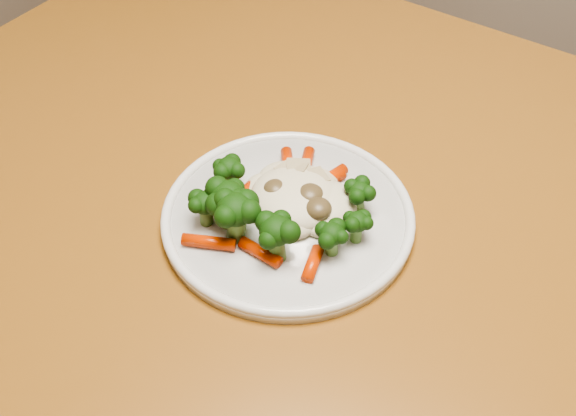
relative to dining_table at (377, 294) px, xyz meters
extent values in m
cube|color=#975E22|center=(0.00, 0.00, 0.08)|extent=(1.25, 0.87, 0.04)
cube|color=#975E22|center=(-0.53, 0.37, -0.30)|extent=(0.06, 0.06, 0.71)
cylinder|color=silver|center=(-0.09, -0.04, 0.10)|extent=(0.25, 0.25, 0.01)
ellipsoid|color=beige|center=(-0.09, -0.02, 0.13)|extent=(0.11, 0.09, 0.04)
ellipsoid|color=black|center=(-0.15, -0.09, 0.13)|extent=(0.04, 0.04, 0.04)
ellipsoid|color=black|center=(-0.11, -0.09, 0.13)|extent=(0.06, 0.06, 0.05)
ellipsoid|color=black|center=(-0.07, -0.09, 0.13)|extent=(0.05, 0.05, 0.04)
ellipsoid|color=black|center=(-0.03, -0.06, 0.13)|extent=(0.04, 0.04, 0.03)
ellipsoid|color=black|center=(-0.02, -0.03, 0.12)|extent=(0.03, 0.03, 0.03)
ellipsoid|color=black|center=(-0.03, 0.00, 0.12)|extent=(0.04, 0.04, 0.03)
ellipsoid|color=black|center=(-0.16, -0.04, 0.13)|extent=(0.04, 0.04, 0.03)
ellipsoid|color=black|center=(-0.13, -0.08, 0.13)|extent=(0.05, 0.05, 0.05)
cylinder|color=#E33805|center=(-0.11, 0.02, 0.11)|extent=(0.03, 0.05, 0.01)
cylinder|color=#E33805|center=(-0.08, 0.02, 0.11)|extent=(0.02, 0.04, 0.01)
cylinder|color=#E33805|center=(-0.05, -0.01, 0.11)|extent=(0.05, 0.02, 0.01)
cylinder|color=#E33805|center=(-0.14, -0.05, 0.11)|extent=(0.02, 0.05, 0.01)
cylinder|color=#E33805|center=(-0.13, -0.11, 0.11)|extent=(0.05, 0.03, 0.01)
cylinder|color=#E33805|center=(-0.08, -0.10, 0.11)|extent=(0.04, 0.02, 0.01)
cylinder|color=#E33805|center=(-0.03, -0.08, 0.11)|extent=(0.02, 0.04, 0.01)
cylinder|color=#E33805|center=(-0.07, -0.02, 0.13)|extent=(0.02, 0.04, 0.01)
cylinder|color=#E33805|center=(-0.09, -0.02, 0.13)|extent=(0.03, 0.04, 0.01)
cylinder|color=#E33805|center=(-0.12, 0.02, 0.11)|extent=(0.03, 0.04, 0.01)
cylinder|color=#E33805|center=(-0.08, 0.02, 0.11)|extent=(0.03, 0.04, 0.01)
ellipsoid|color=brown|center=(-0.07, -0.02, 0.13)|extent=(0.03, 0.03, 0.02)
ellipsoid|color=brown|center=(-0.06, -0.03, 0.13)|extent=(0.03, 0.03, 0.02)
ellipsoid|color=brown|center=(-0.11, -0.03, 0.13)|extent=(0.02, 0.02, 0.02)
cube|color=tan|center=(-0.10, 0.00, 0.13)|extent=(0.03, 0.02, 0.01)
cube|color=tan|center=(-0.08, 0.00, 0.13)|extent=(0.03, 0.02, 0.01)
cube|color=tan|center=(-0.11, 0.00, 0.13)|extent=(0.02, 0.02, 0.01)
cube|color=tan|center=(-0.10, 0.01, 0.13)|extent=(0.03, 0.03, 0.01)
camera|label=1|loc=(0.17, -0.46, 0.61)|focal=45.00mm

